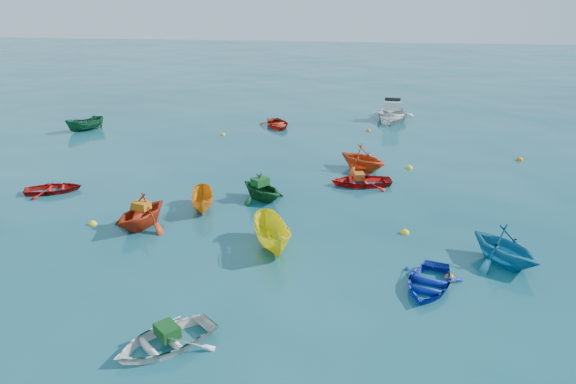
# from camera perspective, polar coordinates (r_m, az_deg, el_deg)

# --- Properties ---
(ground) EXTENTS (160.00, 160.00, 0.00)m
(ground) POSITION_cam_1_polar(r_m,az_deg,el_deg) (21.80, -1.76, -5.56)
(ground) COLOR #0A414D
(ground) RESTS_ON ground
(dinghy_white_near) EXTENTS (3.59, 3.62, 0.62)m
(dinghy_white_near) POSITION_cam_1_polar(r_m,az_deg,el_deg) (16.69, -12.36, -15.08)
(dinghy_white_near) COLOR silver
(dinghy_white_near) RESTS_ON ground
(dinghy_blue_se) EXTENTS (2.82, 3.37, 0.60)m
(dinghy_blue_se) POSITION_cam_1_polar(r_m,az_deg,el_deg) (19.62, 14.02, -9.39)
(dinghy_blue_se) COLOR #0D28A7
(dinghy_blue_se) RESTS_ON ground
(dinghy_orange_w) EXTENTS (3.25, 3.52, 1.53)m
(dinghy_orange_w) POSITION_cam_1_polar(r_m,az_deg,el_deg) (24.30, -14.55, -3.40)
(dinghy_orange_w) COLOR red
(dinghy_orange_w) RESTS_ON ground
(sampan_yellow_mid) EXTENTS (2.28, 3.46, 1.25)m
(sampan_yellow_mid) POSITION_cam_1_polar(r_m,az_deg,el_deg) (21.71, -1.56, -5.67)
(sampan_yellow_mid) COLOR yellow
(sampan_yellow_mid) RESTS_ON ground
(dinghy_cyan_se) EXTENTS (3.80, 3.90, 1.56)m
(dinghy_cyan_se) POSITION_cam_1_polar(r_m,az_deg,el_deg) (22.01, 20.98, -6.76)
(dinghy_cyan_se) COLOR teal
(dinghy_cyan_se) RESTS_ON ground
(dinghy_red_nw) EXTENTS (3.16, 2.78, 0.55)m
(dinghy_red_nw) POSITION_cam_1_polar(r_m,az_deg,el_deg) (29.63, -22.69, 0.01)
(dinghy_red_nw) COLOR #A5110D
(dinghy_red_nw) RESTS_ON ground
(sampan_orange_n) EXTENTS (1.60, 2.75, 1.00)m
(sampan_orange_n) POSITION_cam_1_polar(r_m,az_deg,el_deg) (25.57, -8.60, -1.72)
(sampan_orange_n) COLOR orange
(sampan_orange_n) RESTS_ON ground
(dinghy_green_n) EXTENTS (3.39, 3.35, 1.35)m
(dinghy_green_n) POSITION_cam_1_polar(r_m,az_deg,el_deg) (26.43, -2.68, -0.75)
(dinghy_green_n) COLOR #114C1F
(dinghy_green_n) RESTS_ON ground
(dinghy_red_ne) EXTENTS (3.35, 2.64, 0.63)m
(dinghy_red_ne) POSITION_cam_1_polar(r_m,az_deg,el_deg) (28.53, 7.39, 0.73)
(dinghy_red_ne) COLOR red
(dinghy_red_ne) RESTS_ON ground
(dinghy_red_far) EXTENTS (3.12, 3.57, 0.62)m
(dinghy_red_far) POSITION_cam_1_polar(r_m,az_deg,el_deg) (39.91, -1.09, 6.64)
(dinghy_red_far) COLOR #B6220F
(dinghy_red_far) RESTS_ON ground
(dinghy_orange_far) EXTENTS (3.83, 3.76, 1.53)m
(dinghy_orange_far) POSITION_cam_1_polar(r_m,az_deg,el_deg) (30.87, 7.53, 2.27)
(dinghy_orange_far) COLOR #D64514
(dinghy_orange_far) RESTS_ON ground
(sampan_green_far) EXTENTS (2.53, 2.67, 1.03)m
(sampan_green_far) POSITION_cam_1_polar(r_m,az_deg,el_deg) (41.26, -19.82, 5.88)
(sampan_green_far) COLOR #104725
(sampan_green_far) RESTS_ON ground
(motorboat_white) EXTENTS (3.64, 4.88, 1.57)m
(motorboat_white) POSITION_cam_1_polar(r_m,az_deg,el_deg) (42.61, 10.47, 7.20)
(motorboat_white) COLOR silver
(motorboat_white) RESTS_ON ground
(tarp_green_a) EXTENTS (0.87, 0.87, 0.34)m
(tarp_green_a) POSITION_cam_1_polar(r_m,az_deg,el_deg) (16.45, -12.17, -13.61)
(tarp_green_a) COLOR #114618
(tarp_green_a) RESTS_ON dinghy_white_near
(tarp_orange_a) EXTENTS (0.79, 0.68, 0.32)m
(tarp_orange_a) POSITION_cam_1_polar(r_m,az_deg,el_deg) (23.98, -14.67, -1.33)
(tarp_orange_a) COLOR #C76E14
(tarp_orange_a) RESTS_ON dinghy_orange_w
(tarp_green_b) EXTENTS (0.90, 0.92, 0.36)m
(tarp_green_b) POSITION_cam_1_polar(r_m,az_deg,el_deg) (26.21, -2.85, 1.05)
(tarp_green_b) COLOR #134E1D
(tarp_green_b) RESTS_ON dinghy_green_n
(tarp_orange_b) EXTENTS (0.59, 0.72, 0.31)m
(tarp_orange_b) POSITION_cam_1_polar(r_m,az_deg,el_deg) (28.36, 7.24, 1.62)
(tarp_orange_b) COLOR #C35014
(tarp_orange_b) RESTS_ON dinghy_red_ne
(buoy_ye_a) EXTENTS (0.30, 0.30, 0.30)m
(buoy_ye_a) POSITION_cam_1_polar(r_m,az_deg,el_deg) (17.62, -9.46, -12.75)
(buoy_ye_a) COLOR yellow
(buoy_ye_a) RESTS_ON ground
(buoy_or_b) EXTENTS (0.33, 0.33, 0.33)m
(buoy_or_b) POSITION_cam_1_polar(r_m,az_deg,el_deg) (20.39, 16.07, -8.39)
(buoy_or_b) COLOR orange
(buoy_or_b) RESTS_ON ground
(buoy_ye_b) EXTENTS (0.35, 0.35, 0.35)m
(buoy_ye_b) POSITION_cam_1_polar(r_m,az_deg,el_deg) (25.09, -19.20, -3.14)
(buoy_ye_b) COLOR yellow
(buoy_ye_b) RESTS_ON ground
(buoy_or_c) EXTENTS (0.38, 0.38, 0.38)m
(buoy_or_c) POSITION_cam_1_polar(r_m,az_deg,el_deg) (24.73, -2.60, -2.29)
(buoy_or_c) COLOR #FF5A0D
(buoy_or_c) RESTS_ON ground
(buoy_ye_c) EXTENTS (0.37, 0.37, 0.37)m
(buoy_ye_c) POSITION_cam_1_polar(r_m,az_deg,el_deg) (23.38, 11.77, -4.13)
(buoy_ye_c) COLOR yellow
(buoy_ye_c) RESTS_ON ground
(buoy_or_d) EXTENTS (0.39, 0.39, 0.39)m
(buoy_or_d) POSITION_cam_1_polar(r_m,az_deg,el_deg) (34.87, 22.46, 2.99)
(buoy_or_d) COLOR orange
(buoy_or_d) RESTS_ON ground
(buoy_ye_d) EXTENTS (0.31, 0.31, 0.31)m
(buoy_ye_d) POSITION_cam_1_polar(r_m,az_deg,el_deg) (37.94, -6.62, 5.77)
(buoy_ye_d) COLOR yellow
(buoy_ye_d) RESTS_ON ground
(buoy_or_e) EXTENTS (0.32, 0.32, 0.32)m
(buoy_or_e) POSITION_cam_1_polar(r_m,az_deg,el_deg) (39.14, 8.17, 6.16)
(buoy_or_e) COLOR orange
(buoy_or_e) RESTS_ON ground
(buoy_ye_e) EXTENTS (0.36, 0.36, 0.36)m
(buoy_ye_e) POSITION_cam_1_polar(r_m,az_deg,el_deg) (31.53, 12.23, 2.36)
(buoy_ye_e) COLOR yellow
(buoy_ye_e) RESTS_ON ground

